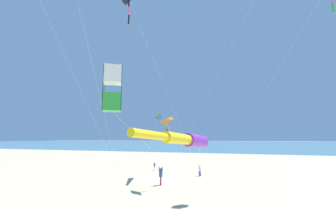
% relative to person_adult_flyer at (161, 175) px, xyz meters
% --- Properties ---
extents(ground_plane, '(600.00, 600.00, 0.00)m').
position_rel_person_adult_flyer_xyz_m(ground_plane, '(-4.45, -1.07, -1.04)').
color(ground_plane, '#C6B58C').
extents(ocean_water_strip, '(240.00, 600.00, 0.01)m').
position_rel_person_adult_flyer_xyz_m(ocean_water_strip, '(-169.45, -1.07, -1.03)').
color(ocean_water_strip, teal).
rests_on(ocean_water_strip, ground_plane).
extents(person_adult_flyer, '(0.65, 0.55, 1.90)m').
position_rel_person_adult_flyer_xyz_m(person_adult_flyer, '(0.00, 0.00, 0.00)').
color(person_adult_flyer, '#B72833').
rests_on(person_adult_flyer, ground_plane).
extents(person_child_green_jacket, '(0.50, 0.52, 1.44)m').
position_rel_person_adult_flyer_xyz_m(person_child_green_jacket, '(-6.64, 2.86, -0.25)').
color(person_child_green_jacket, '#335199').
rests_on(person_child_green_jacket, ground_plane).
extents(person_child_grey_jacket, '(0.43, 0.40, 1.20)m').
position_rel_person_adult_flyer_xyz_m(person_child_grey_jacket, '(-9.65, -4.52, -0.38)').
color(person_child_grey_jacket, silver).
rests_on(person_child_grey_jacket, ground_plane).
extents(kite_delta_white_trailing, '(10.92, 1.93, 7.01)m').
position_rel_person_adult_flyer_xyz_m(kite_delta_white_trailing, '(1.32, 1.02, 5.48)').
color(kite_delta_white_trailing, orange).
rests_on(kite_delta_white_trailing, ground_plane).
extents(kite_windsock_blue_topmost, '(15.52, 4.53, 5.20)m').
position_rel_person_adult_flyer_xyz_m(kite_windsock_blue_topmost, '(10.86, 5.44, 3.71)').
color(kite_windsock_blue_topmost, purple).
rests_on(kite_windsock_blue_topmost, ground_plane).
extents(kite_box_small_distant, '(14.98, 1.08, 8.00)m').
position_rel_person_adult_flyer_xyz_m(kite_box_small_distant, '(14.31, 2.94, 5.95)').
color(kite_box_small_distant, white).
rests_on(kite_box_small_distant, ground_plane).
extents(kite_windsock_yellow_midlevel, '(6.97, 5.23, 7.90)m').
position_rel_person_adult_flyer_xyz_m(kite_windsock_yellow_midlevel, '(-4.20, -1.88, 6.48)').
color(kite_windsock_yellow_midlevel, black).
rests_on(kite_windsock_yellow_midlevel, ground_plane).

